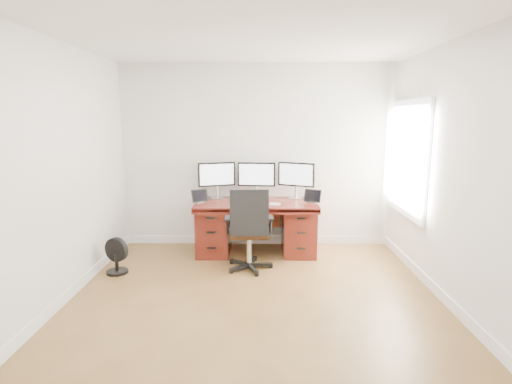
{
  "coord_description": "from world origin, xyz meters",
  "views": [
    {
      "loc": [
        0.06,
        -3.69,
        1.92
      ],
      "look_at": [
        0.0,
        1.5,
        0.95
      ],
      "focal_mm": 28.0,
      "sensor_mm": 36.0,
      "label": 1
    }
  ],
  "objects_px": {
    "floor_fan": "(116,256)",
    "keyboard": "(252,204)",
    "desk": "(256,225)",
    "office_chair": "(249,243)",
    "monitor_center": "(256,176)"
  },
  "relations": [
    {
      "from": "floor_fan",
      "to": "keyboard",
      "type": "xyz_separation_m",
      "value": [
        1.68,
        0.58,
        0.54
      ]
    },
    {
      "from": "desk",
      "to": "monitor_center",
      "type": "bearing_deg",
      "value": 90.03
    },
    {
      "from": "desk",
      "to": "office_chair",
      "type": "relative_size",
      "value": 1.59
    },
    {
      "from": "floor_fan",
      "to": "keyboard",
      "type": "bearing_deg",
      "value": 39.65
    },
    {
      "from": "desk",
      "to": "keyboard",
      "type": "relative_size",
      "value": 5.67
    },
    {
      "from": "floor_fan",
      "to": "monitor_center",
      "type": "bearing_deg",
      "value": 51.63
    },
    {
      "from": "desk",
      "to": "keyboard",
      "type": "bearing_deg",
      "value": -103.59
    },
    {
      "from": "office_chair",
      "to": "monitor_center",
      "type": "distance_m",
      "value": 1.18
    },
    {
      "from": "office_chair",
      "to": "keyboard",
      "type": "height_order",
      "value": "office_chair"
    },
    {
      "from": "office_chair",
      "to": "monitor_center",
      "type": "height_order",
      "value": "monitor_center"
    },
    {
      "from": "monitor_center",
      "to": "keyboard",
      "type": "relative_size",
      "value": 1.84
    },
    {
      "from": "floor_fan",
      "to": "keyboard",
      "type": "relative_size",
      "value": 1.52
    },
    {
      "from": "desk",
      "to": "monitor_center",
      "type": "relative_size",
      "value": 3.09
    },
    {
      "from": "floor_fan",
      "to": "desk",
      "type": "bearing_deg",
      "value": 45.53
    },
    {
      "from": "desk",
      "to": "floor_fan",
      "type": "xyz_separation_m",
      "value": [
        -1.74,
        -0.81,
        -0.18
      ]
    }
  ]
}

